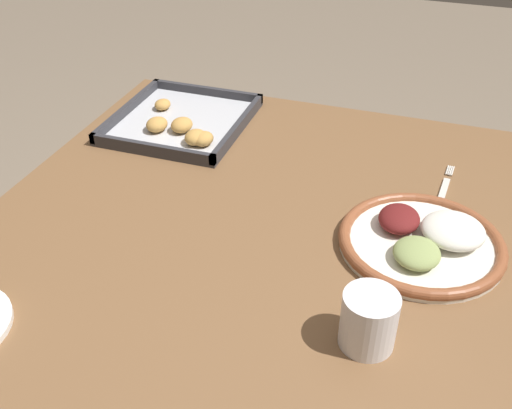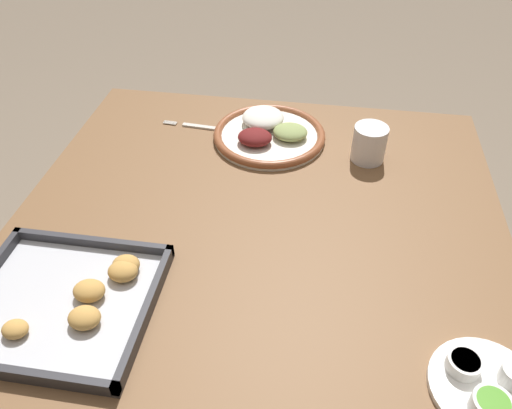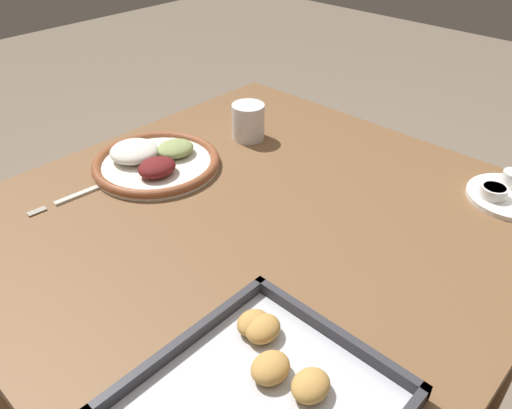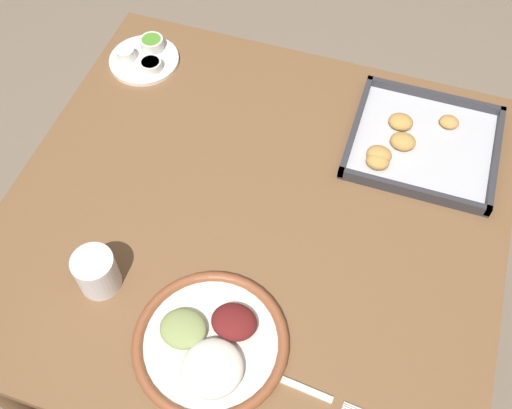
{
  "view_description": "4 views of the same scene",
  "coord_description": "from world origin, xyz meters",
  "px_view_note": "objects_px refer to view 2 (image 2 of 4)",
  "views": [
    {
      "loc": [
        -0.81,
        -0.28,
        1.34
      ],
      "look_at": [
        0.0,
        0.0,
        0.74
      ],
      "focal_mm": 42.0,
      "sensor_mm": 36.0,
      "label": 1
    },
    {
      "loc": [
        -0.11,
        0.74,
        1.39
      ],
      "look_at": [
        0.0,
        0.0,
        0.74
      ],
      "focal_mm": 35.0,
      "sensor_mm": 36.0,
      "label": 2
    },
    {
      "loc": [
        0.55,
        0.51,
        1.27
      ],
      "look_at": [
        0.0,
        0.0,
        0.74
      ],
      "focal_mm": 35.0,
      "sensor_mm": 36.0,
      "label": 3
    },
    {
      "loc": [
        0.21,
        -0.61,
        1.72
      ],
      "look_at": [
        0.0,
        0.0,
        0.74
      ],
      "focal_mm": 42.0,
      "sensor_mm": 36.0,
      "label": 4
    }
  ],
  "objects_px": {
    "fork": "(206,127)",
    "dinner_plate": "(269,133)",
    "saucer_plate": "(487,386)",
    "baking_tray": "(69,300)",
    "drinking_cup": "(369,144)"
  },
  "relations": [
    {
      "from": "saucer_plate",
      "to": "baking_tray",
      "type": "height_order",
      "value": "saucer_plate"
    },
    {
      "from": "saucer_plate",
      "to": "drinking_cup",
      "type": "xyz_separation_m",
      "value": [
        0.16,
        -0.56,
        0.03
      ]
    },
    {
      "from": "saucer_plate",
      "to": "baking_tray",
      "type": "bearing_deg",
      "value": -4.76
    },
    {
      "from": "fork",
      "to": "baking_tray",
      "type": "relative_size",
      "value": 0.67
    },
    {
      "from": "fork",
      "to": "dinner_plate",
      "type": "bearing_deg",
      "value": 177.98
    },
    {
      "from": "fork",
      "to": "saucer_plate",
      "type": "relative_size",
      "value": 1.25
    },
    {
      "from": "fork",
      "to": "saucer_plate",
      "type": "bearing_deg",
      "value": 136.32
    },
    {
      "from": "saucer_plate",
      "to": "baking_tray",
      "type": "xyz_separation_m",
      "value": [
        0.66,
        -0.06,
        -0.0
      ]
    },
    {
      "from": "saucer_plate",
      "to": "drinking_cup",
      "type": "height_order",
      "value": "drinking_cup"
    },
    {
      "from": "dinner_plate",
      "to": "saucer_plate",
      "type": "height_order",
      "value": "dinner_plate"
    },
    {
      "from": "fork",
      "to": "drinking_cup",
      "type": "bearing_deg",
      "value": 174.56
    },
    {
      "from": "dinner_plate",
      "to": "baking_tray",
      "type": "xyz_separation_m",
      "value": [
        0.26,
        0.56,
        -0.0
      ]
    },
    {
      "from": "dinner_plate",
      "to": "baking_tray",
      "type": "relative_size",
      "value": 0.88
    },
    {
      "from": "dinner_plate",
      "to": "saucer_plate",
      "type": "bearing_deg",
      "value": 123.11
    },
    {
      "from": "dinner_plate",
      "to": "fork",
      "type": "distance_m",
      "value": 0.16
    }
  ]
}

